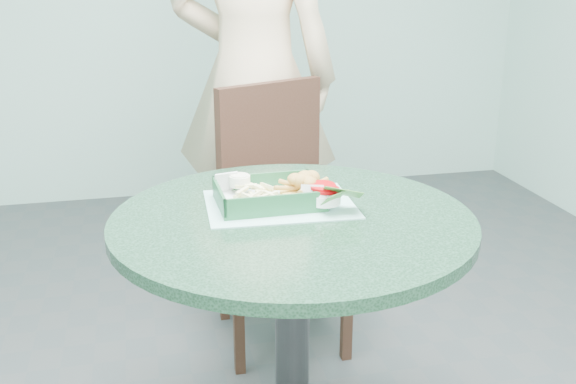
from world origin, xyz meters
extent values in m
cylinder|color=#303031|center=(0.00, 0.00, 0.38)|extent=(0.09, 0.09, 0.70)
cylinder|color=#1E2D24|center=(0.00, 0.00, 0.73)|extent=(0.87, 0.87, 0.03)
cube|color=black|center=(0.13, 0.72, 0.45)|extent=(0.44, 0.44, 0.04)
cube|color=black|center=(0.13, 0.92, 0.70)|extent=(0.44, 0.04, 0.46)
cube|color=black|center=(-0.06, 0.53, 0.21)|extent=(0.04, 0.04, 0.43)
cube|color=black|center=(0.32, 0.53, 0.21)|extent=(0.04, 0.04, 0.43)
cube|color=black|center=(-0.06, 0.91, 0.21)|extent=(0.04, 0.04, 0.43)
cube|color=black|center=(0.32, 0.91, 0.21)|extent=(0.04, 0.04, 0.43)
imported|color=beige|center=(0.12, 1.16, 1.11)|extent=(0.95, 0.81, 2.22)
cube|color=#93D0C6|center=(-0.01, 0.08, 0.75)|extent=(0.37, 0.29, 0.00)
cube|color=#1E5831|center=(-0.04, 0.09, 0.76)|extent=(0.25, 0.19, 0.01)
cube|color=white|center=(-0.04, 0.09, 0.76)|extent=(0.24, 0.17, 0.00)
cube|color=#1E5831|center=(-0.04, 0.18, 0.78)|extent=(0.25, 0.01, 0.04)
cube|color=#1E5831|center=(-0.04, 0.00, 0.78)|extent=(0.25, 0.01, 0.04)
cube|color=#1E5831|center=(0.08, 0.09, 0.78)|extent=(0.01, 0.19, 0.04)
cube|color=#1E5831|center=(-0.16, 0.09, 0.78)|extent=(0.01, 0.19, 0.04)
cylinder|color=#E2B852|center=(0.05, 0.08, 0.78)|extent=(0.12, 0.12, 0.02)
cylinder|color=white|center=(-0.10, 0.15, 0.80)|extent=(0.05, 0.05, 0.03)
cylinder|color=white|center=(-0.10, 0.15, 0.81)|extent=(0.05, 0.05, 0.00)
cylinder|color=white|center=(0.08, 0.02, 0.78)|extent=(0.08, 0.08, 0.03)
torus|color=silver|center=(0.08, 0.02, 0.80)|extent=(0.07, 0.07, 0.01)
cylinder|color=#B6060A|center=(0.08, 0.02, 0.80)|extent=(0.07, 0.07, 0.01)
camera|label=1|loc=(-0.35, -1.45, 1.34)|focal=42.00mm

